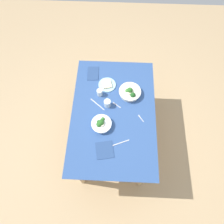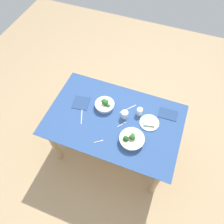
{
  "view_description": "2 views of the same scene",
  "coord_description": "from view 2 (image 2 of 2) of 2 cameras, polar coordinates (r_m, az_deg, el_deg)",
  "views": [
    {
      "loc": [
        -1.05,
        -0.03,
        2.88
      ],
      "look_at": [
        -0.01,
        0.02,
        0.81
      ],
      "focal_mm": 33.49,
      "sensor_mm": 36.0,
      "label": 1
    },
    {
      "loc": [
        0.43,
        -1.19,
        2.83
      ],
      "look_at": [
        -0.05,
        0.06,
        0.81
      ],
      "focal_mm": 35.15,
      "sensor_mm": 36.0,
      "label": 2
    }
  ],
  "objects": [
    {
      "name": "table_knife_right",
      "position": [
        2.46,
        -7.89,
        -0.87
      ],
      "size": [
        0.09,
        0.2,
        0.0
      ],
      "primitive_type": "cube",
      "rotation": [
        0.0,
        0.0,
        1.96
      ],
      "color": "#B7B7BC",
      "rests_on": "dining_table"
    },
    {
      "name": "dining_table",
      "position": [
        2.51,
        0.49,
        -3.31
      ],
      "size": [
        1.48,
        0.95,
        0.77
      ],
      "color": "#2D4C84",
      "rests_on": "ground_plane"
    },
    {
      "name": "napkin_folded_lower",
      "position": [
        2.52,
        14.34,
        -0.53
      ],
      "size": [
        0.21,
        0.15,
        0.01
      ],
      "primitive_type": "cube",
      "rotation": [
        0.0,
        0.0,
        0.04
      ],
      "color": "navy",
      "rests_on": "dining_table"
    },
    {
      "name": "water_glass_center",
      "position": [
        2.43,
        7.2,
        0.12
      ],
      "size": [
        0.07,
        0.07,
        0.09
      ],
      "primitive_type": "cylinder",
      "color": "silver",
      "rests_on": "dining_table"
    },
    {
      "name": "broccoli_bowl_near",
      "position": [
        2.26,
        5.1,
        -7.04
      ],
      "size": [
        0.26,
        0.26,
        0.11
      ],
      "color": "silver",
      "rests_on": "dining_table"
    },
    {
      "name": "ground_plane",
      "position": [
        3.1,
        0.4,
        -9.45
      ],
      "size": [
        6.0,
        6.0,
        0.0
      ],
      "primitive_type": "plane",
      "color": "tan"
    },
    {
      "name": "fork_by_near_bowl",
      "position": [
        2.28,
        -3.4,
        -7.65
      ],
      "size": [
        0.09,
        0.07,
        0.0
      ],
      "rotation": [
        0.0,
        0.0,
        0.61
      ],
      "color": "#B7B7BC",
      "rests_on": "dining_table"
    },
    {
      "name": "water_glass_side",
      "position": [
        2.4,
        3.3,
        -0.67
      ],
      "size": [
        0.08,
        0.08,
        0.09
      ],
      "primitive_type": "cylinder",
      "color": "silver",
      "rests_on": "dining_table"
    },
    {
      "name": "bread_side_plate",
      "position": [
        2.41,
        9.65,
        -2.72
      ],
      "size": [
        0.21,
        0.21,
        0.03
      ],
      "color": "#99C6D1",
      "rests_on": "dining_table"
    },
    {
      "name": "broccoli_bowl_far",
      "position": [
        2.48,
        -1.88,
        1.97
      ],
      "size": [
        0.22,
        0.22,
        0.11
      ],
      "color": "white",
      "rests_on": "dining_table"
    },
    {
      "name": "fork_by_far_bowl",
      "position": [
        2.38,
        2.64,
        -3.22
      ],
      "size": [
        0.07,
        0.1,
        0.0
      ],
      "rotation": [
        0.0,
        0.0,
        0.94
      ],
      "color": "#B7B7BC",
      "rests_on": "dining_table"
    },
    {
      "name": "table_knife_left",
      "position": [
        2.49,
        4.21,
        0.85
      ],
      "size": [
        0.15,
        0.17,
        0.0
      ],
      "primitive_type": "cube",
      "rotation": [
        0.0,
        0.0,
        4.01
      ],
      "color": "#B7B7BC",
      "rests_on": "dining_table"
    },
    {
      "name": "napkin_folded_upper",
      "position": [
        2.56,
        -8.07,
        2.38
      ],
      "size": [
        0.21,
        0.21,
        0.01
      ],
      "primitive_type": "cube",
      "rotation": [
        0.0,
        0.0,
        0.18
      ],
      "color": "navy",
      "rests_on": "dining_table"
    }
  ]
}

